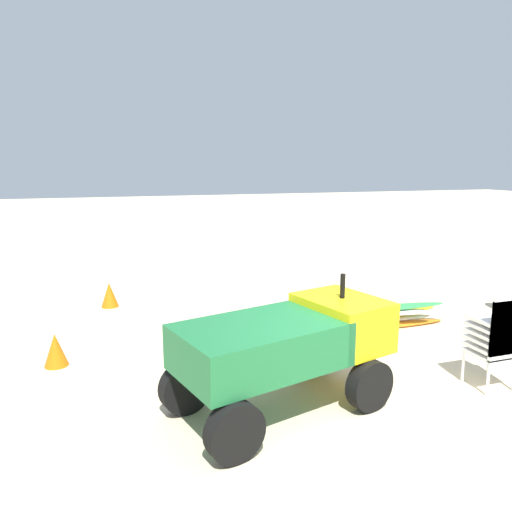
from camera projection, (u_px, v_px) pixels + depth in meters
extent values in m
plane|color=beige|center=(382.00, 423.00, 5.30)|extent=(80.00, 80.00, 0.00)
cube|color=#1E6B38|center=(260.00, 345.00, 5.26)|extent=(2.02, 1.52, 0.50)
cube|color=yellow|center=(341.00, 322.00, 5.90)|extent=(1.05, 1.27, 0.60)
cylinder|color=black|center=(343.00, 286.00, 5.81)|extent=(0.07, 0.07, 0.30)
cylinder|color=black|center=(309.00, 354.00, 6.44)|extent=(0.63, 0.32, 0.60)
cylinder|color=black|center=(370.00, 385.00, 5.53)|extent=(0.63, 0.32, 0.60)
cylinder|color=black|center=(185.00, 388.00, 5.47)|extent=(0.63, 0.32, 0.60)
cylinder|color=black|center=(235.00, 432.00, 4.56)|extent=(0.63, 0.32, 0.60)
cube|color=white|center=(490.00, 353.00, 6.10)|extent=(0.48, 0.48, 0.04)
cube|color=white|center=(505.00, 344.00, 5.86)|extent=(0.48, 0.04, 0.40)
cube|color=white|center=(491.00, 347.00, 6.08)|extent=(0.48, 0.48, 0.04)
cube|color=white|center=(506.00, 337.00, 5.84)|extent=(0.48, 0.04, 0.40)
cube|color=white|center=(491.00, 340.00, 6.07)|extent=(0.48, 0.48, 0.04)
cube|color=white|center=(507.00, 330.00, 5.82)|extent=(0.48, 0.04, 0.40)
cube|color=white|center=(492.00, 333.00, 6.05)|extent=(0.48, 0.48, 0.04)
cube|color=white|center=(508.00, 323.00, 5.81)|extent=(0.48, 0.04, 0.40)
cube|color=white|center=(493.00, 326.00, 6.03)|extent=(0.48, 0.48, 0.04)
cube|color=white|center=(508.00, 316.00, 5.79)|extent=(0.48, 0.04, 0.40)
cube|color=white|center=(493.00, 319.00, 6.02)|extent=(0.48, 0.48, 0.04)
cube|color=white|center=(509.00, 309.00, 5.77)|extent=(0.48, 0.04, 0.40)
cylinder|color=white|center=(489.00, 362.00, 6.40)|extent=(0.04, 0.04, 0.42)
cylinder|color=white|center=(463.00, 366.00, 6.27)|extent=(0.04, 0.04, 0.42)
cylinder|color=white|center=(488.00, 380.00, 5.88)|extent=(0.04, 0.04, 0.42)
ellipsoid|color=orange|center=(387.00, 325.00, 8.38)|extent=(2.23, 0.35, 0.08)
ellipsoid|color=white|center=(376.00, 319.00, 8.45)|extent=(2.02, 0.47, 0.08)
ellipsoid|color=yellow|center=(388.00, 314.00, 8.49)|extent=(2.13, 0.48, 0.08)
ellipsoid|color=white|center=(379.00, 313.00, 8.28)|extent=(1.94, 0.71, 0.08)
ellipsoid|color=green|center=(379.00, 308.00, 8.28)|extent=(2.55, 0.45, 0.08)
cone|color=orange|center=(56.00, 350.00, 6.76)|extent=(0.33, 0.33, 0.47)
cone|color=orange|center=(110.00, 295.00, 9.58)|extent=(0.34, 0.34, 0.49)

